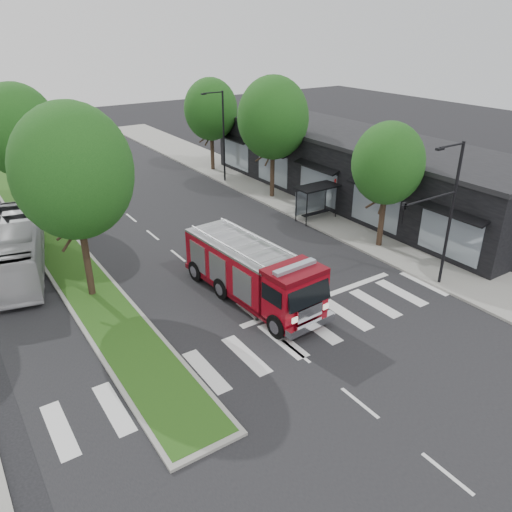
% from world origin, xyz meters
% --- Properties ---
extents(ground, '(140.00, 140.00, 0.00)m').
position_xyz_m(ground, '(0.00, 0.00, 0.00)').
color(ground, black).
rests_on(ground, ground).
extents(sidewalk_right, '(5.00, 80.00, 0.15)m').
position_xyz_m(sidewalk_right, '(12.50, 10.00, 0.07)').
color(sidewalk_right, gray).
rests_on(sidewalk_right, ground).
extents(median, '(3.00, 50.00, 0.15)m').
position_xyz_m(median, '(-6.00, 18.00, 0.08)').
color(median, gray).
rests_on(median, ground).
extents(storefront_row, '(8.00, 30.00, 5.00)m').
position_xyz_m(storefront_row, '(17.00, 10.00, 2.50)').
color(storefront_row, black).
rests_on(storefront_row, ground).
extents(bus_shelter, '(3.20, 1.60, 2.61)m').
position_xyz_m(bus_shelter, '(11.20, 8.15, 2.04)').
color(bus_shelter, black).
rests_on(bus_shelter, ground).
extents(tree_right_near, '(4.40, 4.40, 8.05)m').
position_xyz_m(tree_right_near, '(11.50, 2.00, 5.51)').
color(tree_right_near, black).
rests_on(tree_right_near, ground).
extents(tree_right_mid, '(5.60, 5.60, 9.72)m').
position_xyz_m(tree_right_mid, '(11.50, 14.00, 6.49)').
color(tree_right_mid, black).
rests_on(tree_right_mid, ground).
extents(tree_right_far, '(5.00, 5.00, 8.73)m').
position_xyz_m(tree_right_far, '(11.50, 24.00, 5.84)').
color(tree_right_far, black).
rests_on(tree_right_far, ground).
extents(tree_median_near, '(5.80, 5.80, 10.16)m').
position_xyz_m(tree_median_near, '(-6.00, 6.00, 6.81)').
color(tree_median_near, black).
rests_on(tree_median_near, ground).
extents(tree_median_far, '(5.60, 5.60, 9.72)m').
position_xyz_m(tree_median_far, '(-6.00, 20.00, 6.49)').
color(tree_median_far, black).
rests_on(tree_median_far, ground).
extents(streetlight_right_near, '(4.08, 0.22, 8.00)m').
position_xyz_m(streetlight_right_near, '(9.61, -3.50, 4.67)').
color(streetlight_right_near, black).
rests_on(streetlight_right_near, ground).
extents(streetlight_right_far, '(2.11, 0.20, 8.00)m').
position_xyz_m(streetlight_right_far, '(10.35, 20.00, 4.48)').
color(streetlight_right_far, black).
rests_on(streetlight_right_far, ground).
extents(fire_engine, '(3.42, 9.46, 3.22)m').
position_xyz_m(fire_engine, '(0.97, 1.04, 1.55)').
color(fire_engine, '#59040C').
rests_on(fire_engine, ground).
extents(city_bus, '(4.70, 10.75, 2.92)m').
position_xyz_m(city_bus, '(-8.50, 11.31, 1.46)').
color(city_bus, '#B2B2B7').
rests_on(city_bus, ground).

